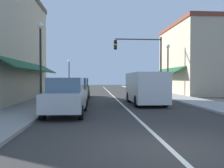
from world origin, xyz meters
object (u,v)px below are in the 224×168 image
Objects in this scene: van_in_lane at (145,87)px; parked_car_third_left at (80,88)px; street_lamp_left_far at (69,70)px; parked_car_nearest_left at (66,97)px; street_lamp_right_mid at (168,62)px; parked_car_second_left at (75,91)px; traffic_signal_mast_arm at (145,56)px; street_lamp_left_near at (41,51)px.

parked_car_third_left is at bearing 127.61° from van_in_lane.
parked_car_third_left is at bearing -77.77° from street_lamp_left_far.
parked_car_nearest_left and parked_car_third_left have the same top height.
street_lamp_right_mid is at bearing 51.96° from parked_car_nearest_left.
parked_car_second_left is (0.02, 4.90, 0.00)m from parked_car_nearest_left.
van_in_lane is 8.14m from traffic_signal_mast_arm.
street_lamp_left_near is at bearing 126.48° from parked_car_nearest_left.
street_lamp_left_near is 16.68m from street_lamp_left_far.
parked_car_nearest_left and parked_car_second_left have the same top height.
street_lamp_left_near is 1.02× the size of street_lamp_right_mid.
street_lamp_left_near is at bearing -164.82° from van_in_lane.
traffic_signal_mast_arm reaches higher than parked_car_second_left.
street_lamp_right_mid reaches higher than parked_car_nearest_left.
traffic_signal_mast_arm is 1.19× the size of street_lamp_left_near.
traffic_signal_mast_arm is 1.21× the size of street_lamp_right_mid.
street_lamp_left_near is (-8.11, -9.27, -0.68)m from traffic_signal_mast_arm.
traffic_signal_mast_arm is (6.34, 6.87, 3.11)m from parked_car_second_left.
van_in_lane is at bearing -7.78° from parked_car_second_left.
traffic_signal_mast_arm is (6.36, 1.38, 3.11)m from parked_car_third_left.
parked_car_third_left is 0.79× the size of van_in_lane.
street_lamp_left_near reaches higher than parked_car_second_left.
van_in_lane is 7.08m from street_lamp_left_near.
street_lamp_left_near is at bearing -131.19° from traffic_signal_mast_arm.
traffic_signal_mast_arm is at bearing 77.42° from van_in_lane.
van_in_lane is (4.75, 4.31, 0.27)m from parked_car_nearest_left.
parked_car_third_left is 0.99× the size of street_lamp_left_far.
street_lamp_left_far reaches higher than van_in_lane.
street_lamp_left_far is at bearing 138.12° from traffic_signal_mast_arm.
parked_car_second_left is at bearing 91.33° from parked_car_nearest_left.
traffic_signal_mast_arm is at bearing 11.39° from parked_car_third_left.
street_lamp_left_near reaches higher than parked_car_nearest_left.
parked_car_second_left is 0.85× the size of street_lamp_right_mid.
street_lamp_left_far is at bearing 136.43° from street_lamp_right_mid.
parked_car_nearest_left is 0.84× the size of street_lamp_left_near.
street_lamp_right_mid is (3.28, 5.41, 2.12)m from van_in_lane.
van_in_lane is at bearing 15.57° from street_lamp_left_near.
parked_car_third_left is 0.84× the size of street_lamp_left_near.
street_lamp_left_near is at bearing -103.41° from parked_car_third_left.
street_lamp_left_far reaches higher than parked_car_second_left.
parked_car_nearest_left is 0.80× the size of van_in_lane.
street_lamp_left_far reaches higher than parked_car_nearest_left.
parked_car_second_left is at bearing -90.75° from parked_car_third_left.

